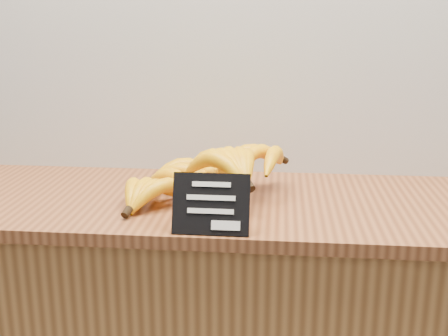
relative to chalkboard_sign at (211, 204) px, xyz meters
The scene contains 3 objects.
counter_top 0.25m from the chalkboard_sign, 87.92° to the left, with size 1.55×0.54×0.03m, color brown.
chalkboard_sign is the anchor object (origin of this frame).
banana_pile 0.24m from the chalkboard_sign, 99.77° to the left, with size 0.51×0.36×0.13m.
Camera 1 is at (0.24, 1.42, 1.37)m, focal length 45.00 mm.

